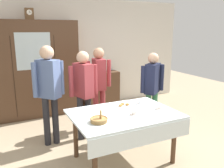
# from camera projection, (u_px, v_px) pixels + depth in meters

# --- Properties ---
(ground_plane) EXTENTS (12.00, 12.00, 0.00)m
(ground_plane) POSITION_uv_depth(u_px,v_px,m) (117.00, 154.00, 3.78)
(ground_plane) COLOR tan
(ground_plane) RESTS_ON ground
(back_wall) EXTENTS (6.40, 0.10, 2.70)m
(back_wall) POSITION_uv_depth(u_px,v_px,m) (69.00, 55.00, 5.79)
(back_wall) COLOR silver
(back_wall) RESTS_ON ground
(dining_table) EXTENTS (1.53, 1.08, 0.77)m
(dining_table) POSITION_uv_depth(u_px,v_px,m) (125.00, 120.00, 3.42)
(dining_table) COLOR #4C3321
(dining_table) RESTS_ON ground
(wall_cabinet) EXTENTS (1.99, 0.46, 2.16)m
(wall_cabinet) POSITION_uv_depth(u_px,v_px,m) (34.00, 70.00, 5.21)
(wall_cabinet) COLOR #4C3321
(wall_cabinet) RESTS_ON ground
(mantel_clock) EXTENTS (0.18, 0.11, 0.24)m
(mantel_clock) POSITION_uv_depth(u_px,v_px,m) (29.00, 14.00, 4.93)
(mantel_clock) COLOR brown
(mantel_clock) RESTS_ON wall_cabinet
(bookshelf_low) EXTENTS (0.98, 0.35, 0.88)m
(bookshelf_low) POSITION_uv_depth(u_px,v_px,m) (100.00, 89.00, 6.09)
(bookshelf_low) COLOR #4C3321
(bookshelf_low) RESTS_ON ground
(book_stack) EXTENTS (0.16, 0.18, 0.06)m
(book_stack) POSITION_uv_depth(u_px,v_px,m) (100.00, 71.00, 5.99)
(book_stack) COLOR #B29333
(book_stack) RESTS_ON bookshelf_low
(tea_cup_back_edge) EXTENTS (0.13, 0.13, 0.06)m
(tea_cup_back_edge) POSITION_uv_depth(u_px,v_px,m) (140.00, 102.00, 3.83)
(tea_cup_back_edge) COLOR white
(tea_cup_back_edge) RESTS_ON dining_table
(tea_cup_mid_right) EXTENTS (0.13, 0.13, 0.06)m
(tea_cup_mid_right) POSITION_uv_depth(u_px,v_px,m) (134.00, 113.00, 3.35)
(tea_cup_mid_right) COLOR white
(tea_cup_mid_right) RESTS_ON dining_table
(tea_cup_near_right) EXTENTS (0.13, 0.13, 0.06)m
(tea_cup_near_right) POSITION_uv_depth(u_px,v_px,m) (160.00, 107.00, 3.59)
(tea_cup_near_right) COLOR white
(tea_cup_near_right) RESTS_ON dining_table
(bread_basket) EXTENTS (0.24, 0.24, 0.16)m
(bread_basket) POSITION_uv_depth(u_px,v_px,m) (99.00, 120.00, 3.07)
(bread_basket) COLOR #9E7542
(bread_basket) RESTS_ON dining_table
(pastry_plate) EXTENTS (0.28, 0.28, 0.05)m
(pastry_plate) POSITION_uv_depth(u_px,v_px,m) (124.00, 106.00, 3.70)
(pastry_plate) COLOR white
(pastry_plate) RESTS_ON dining_table
(spoon_center) EXTENTS (0.12, 0.02, 0.01)m
(spoon_center) POSITION_uv_depth(u_px,v_px,m) (132.00, 119.00, 3.18)
(spoon_center) COLOR silver
(spoon_center) RESTS_ON dining_table
(spoon_far_right) EXTENTS (0.12, 0.02, 0.01)m
(spoon_far_right) POSITION_uv_depth(u_px,v_px,m) (93.00, 111.00, 3.49)
(spoon_far_right) COLOR silver
(spoon_far_right) RESTS_ON dining_table
(person_by_cabinet) EXTENTS (0.52, 0.38, 1.62)m
(person_by_cabinet) POSITION_uv_depth(u_px,v_px,m) (99.00, 80.00, 4.63)
(person_by_cabinet) COLOR #933338
(person_by_cabinet) RESTS_ON ground
(person_behind_table_right) EXTENTS (0.52, 0.40, 1.71)m
(person_behind_table_right) POSITION_uv_depth(u_px,v_px,m) (49.00, 86.00, 3.88)
(person_behind_table_right) COLOR #232328
(person_behind_table_right) RESTS_ON ground
(person_behind_table_left) EXTENTS (0.52, 0.37, 1.53)m
(person_behind_table_left) POSITION_uv_depth(u_px,v_px,m) (152.00, 84.00, 4.49)
(person_behind_table_left) COLOR #33704C
(person_behind_table_left) RESTS_ON ground
(person_near_right_end) EXTENTS (0.52, 0.40, 1.60)m
(person_near_right_end) POSITION_uv_depth(u_px,v_px,m) (84.00, 87.00, 4.10)
(person_near_right_end) COLOR #232328
(person_near_right_end) RESTS_ON ground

